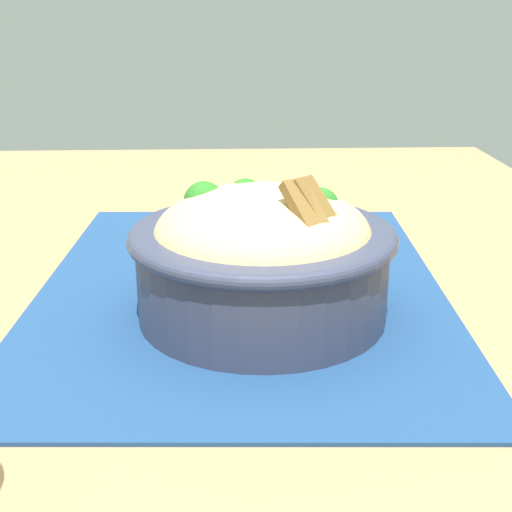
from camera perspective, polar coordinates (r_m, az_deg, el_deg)
table at (r=0.66m, az=-2.59°, el=-7.65°), size 1.24×0.87×0.77m
placemat at (r=0.62m, az=-1.68°, el=-2.61°), size 0.48×0.37×0.00m
bowl at (r=0.54m, az=-0.00°, el=0.22°), size 0.21×0.21×0.12m
fork at (r=0.69m, az=-1.46°, el=0.19°), size 0.04×0.12×0.00m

